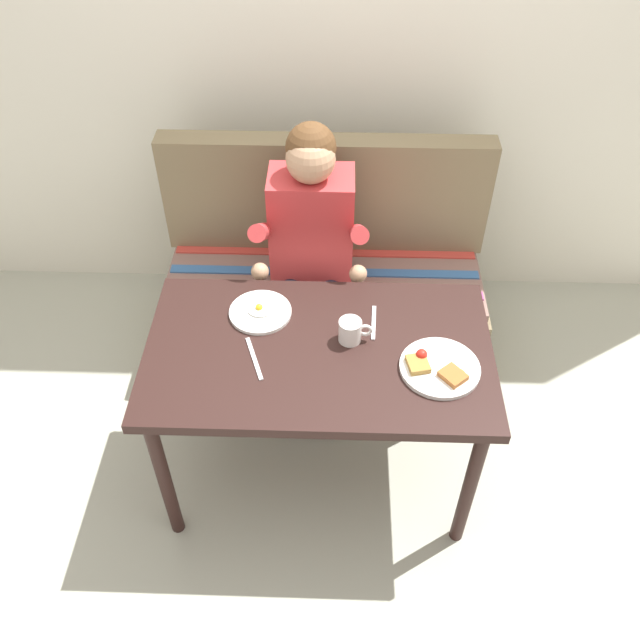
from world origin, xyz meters
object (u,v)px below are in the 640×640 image
(person, at_px, (311,240))
(knife, at_px, (254,358))
(plate_eggs, at_px, (260,312))
(table, at_px, (319,364))
(plate_breakfast, at_px, (439,368))
(couch, at_px, (324,288))
(coffee_mug, at_px, (351,330))
(fork, at_px, (374,323))

(person, bearing_deg, knife, -104.41)
(person, distance_m, plate_eggs, 0.45)
(table, bearing_deg, plate_breakfast, -12.19)
(table, height_order, couch, couch)
(coffee_mug, bearing_deg, knife, -162.71)
(fork, bearing_deg, coffee_mug, -131.55)
(plate_breakfast, height_order, knife, plate_breakfast)
(table, height_order, person, person)
(knife, bearing_deg, person, 56.16)
(couch, bearing_deg, plate_breakfast, -64.65)
(fork, bearing_deg, person, 120.87)
(table, relative_size, plate_breakfast, 4.45)
(plate_breakfast, bearing_deg, knife, 177.08)
(table, bearing_deg, couch, 90.00)
(couch, bearing_deg, knife, -104.80)
(fork, distance_m, knife, 0.45)
(couch, bearing_deg, coffee_mug, -81.33)
(couch, relative_size, fork, 8.47)
(fork, relative_size, knife, 0.85)
(fork, xyz_separation_m, knife, (-0.41, -0.19, 0.00))
(person, relative_size, plate_eggs, 5.36)
(couch, height_order, coffee_mug, couch)
(coffee_mug, bearing_deg, person, 106.44)
(plate_breakfast, bearing_deg, couch, 115.35)
(plate_breakfast, relative_size, fork, 1.58)
(table, bearing_deg, plate_eggs, 142.49)
(knife, bearing_deg, table, -5.04)
(knife, bearing_deg, coffee_mug, -2.14)
(person, bearing_deg, plate_breakfast, -56.12)
(couch, bearing_deg, table, -90.00)
(plate_breakfast, relative_size, knife, 1.35)
(plate_breakfast, distance_m, plate_eggs, 0.67)
(table, xyz_separation_m, fork, (0.19, 0.13, 0.08))
(fork, bearing_deg, plate_eggs, 177.92)
(plate_breakfast, bearing_deg, table, 167.81)
(person, relative_size, fork, 7.13)
(couch, xyz_separation_m, plate_breakfast, (0.40, -0.85, 0.41))
(person, bearing_deg, couch, 73.77)
(plate_eggs, bearing_deg, coffee_mug, -20.25)
(couch, distance_m, fork, 0.78)
(fork, height_order, knife, same)
(plate_eggs, xyz_separation_m, fork, (0.41, -0.04, -0.01))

